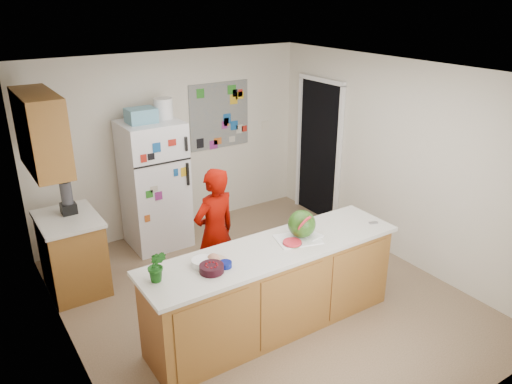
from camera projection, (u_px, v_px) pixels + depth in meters
floor at (262, 298)px, 5.64m from camera, size 4.00×4.50×0.02m
wall_back at (172, 143)px, 6.93m from camera, size 4.00×0.02×2.50m
wall_left at (62, 245)px, 4.15m from camera, size 0.02×4.50×2.50m
wall_right at (397, 162)px, 6.19m from camera, size 0.02×4.50×2.50m
ceiling at (263, 72)px, 4.70m from camera, size 4.00×4.50×0.02m
doorway at (319, 150)px, 7.39m from camera, size 0.03×0.85×2.04m
peninsula_base at (273, 290)px, 4.98m from camera, size 2.60×0.62×0.88m
peninsula_top at (274, 249)px, 4.81m from camera, size 2.68×0.70×0.04m
side_counter_base at (73, 255)px, 5.67m from camera, size 0.60×0.80×0.86m
side_counter_top at (67, 219)px, 5.50m from camera, size 0.64×0.84×0.04m
upper_cabinets at (41, 132)px, 5.01m from camera, size 0.35×1.00×0.80m
refrigerator at (154, 185)px, 6.55m from camera, size 0.75×0.70×1.70m
fridge_top_bin at (141, 115)px, 6.15m from camera, size 0.35×0.28×0.18m
photo_collage at (219, 116)px, 7.18m from camera, size 0.95×0.01×0.95m
person at (215, 233)px, 5.46m from camera, size 0.61×0.46×1.50m
blender_appliance at (67, 198)px, 5.53m from camera, size 0.13×0.13×0.38m
cutting_board at (298, 239)px, 4.95m from camera, size 0.49×0.42×0.01m
watermelon at (302, 224)px, 4.95m from camera, size 0.28×0.28×0.28m
watermelon_slice at (292, 242)px, 4.85m from camera, size 0.18×0.18×0.02m
cherry_bowl at (212, 269)px, 4.38m from camera, size 0.22×0.22×0.07m
white_bowl at (203, 262)px, 4.48m from camera, size 0.23×0.23×0.06m
cobalt_bowl at (225, 264)px, 4.46m from camera, size 0.15×0.15×0.05m
plate at (213, 262)px, 4.54m from camera, size 0.32×0.32×0.02m
paper_towel at (312, 236)px, 5.01m from camera, size 0.20×0.18×0.02m
keys at (373, 223)px, 5.31m from camera, size 0.10×0.07×0.01m
potted_plant at (157, 266)px, 4.19m from camera, size 0.21×0.21×0.30m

